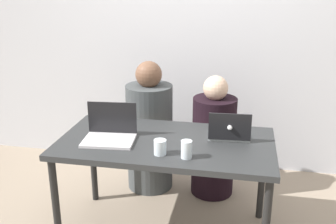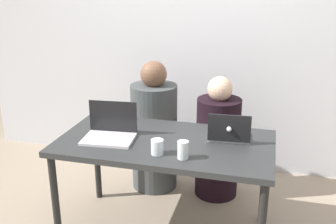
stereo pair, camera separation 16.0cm
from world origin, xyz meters
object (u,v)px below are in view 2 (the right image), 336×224
(person_on_left, at_px, (154,133))
(water_glass_center, at_px, (157,148))
(person_on_right, at_px, (218,144))
(laptop_back_right, at_px, (229,134))
(laptop_front_left, at_px, (110,131))
(water_glass_right, at_px, (183,151))

(person_on_left, height_order, water_glass_center, person_on_left)
(person_on_right, xyz_separation_m, laptop_back_right, (0.14, -0.54, 0.32))
(person_on_right, relative_size, laptop_back_right, 3.53)
(laptop_front_left, relative_size, water_glass_right, 3.21)
(laptop_back_right, bearing_deg, water_glass_center, 35.50)
(laptop_front_left, distance_m, water_glass_right, 0.59)
(person_on_left, height_order, laptop_back_right, person_on_left)
(person_on_right, bearing_deg, person_on_left, -14.32)
(person_on_right, distance_m, water_glass_right, 0.96)
(water_glass_center, bearing_deg, laptop_front_left, 156.64)
(person_on_left, relative_size, water_glass_right, 10.08)
(laptop_front_left, distance_m, water_glass_center, 0.42)
(person_on_right, xyz_separation_m, water_glass_right, (-0.10, -0.90, 0.32))
(person_on_right, relative_size, laptop_front_left, 2.88)
(person_on_left, xyz_separation_m, laptop_front_left, (-0.10, -0.71, 0.28))
(person_on_right, height_order, water_glass_center, person_on_right)
(laptop_front_left, bearing_deg, person_on_right, 41.99)
(water_glass_right, bearing_deg, laptop_front_left, 161.44)
(laptop_back_right, relative_size, laptop_front_left, 0.82)
(person_on_left, xyz_separation_m, laptop_back_right, (0.70, -0.54, 0.28))
(person_on_right, relative_size, water_glass_center, 10.83)
(laptop_back_right, distance_m, laptop_front_left, 0.82)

